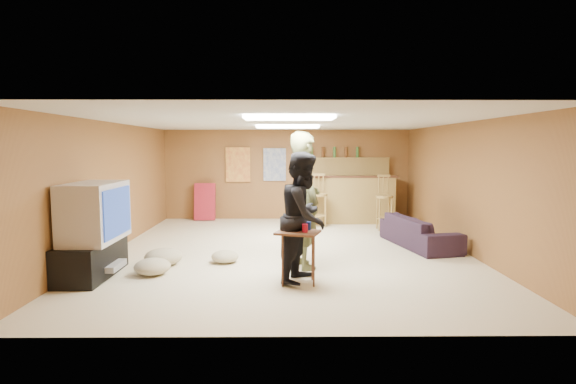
{
  "coord_description": "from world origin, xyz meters",
  "views": [
    {
      "loc": [
        -0.07,
        -7.57,
        1.78
      ],
      "look_at": [
        0.0,
        0.2,
        1.0
      ],
      "focal_mm": 28.0,
      "sensor_mm": 36.0,
      "label": 1
    }
  ],
  "objects_px": {
    "bar_counter": "(350,199)",
    "person_black": "(304,217)",
    "sofa": "(419,231)",
    "tray_table": "(298,257)",
    "tv_body": "(95,212)",
    "person_olive": "(304,200)"
  },
  "relations": [
    {
      "from": "tv_body",
      "to": "bar_counter",
      "type": "relative_size",
      "value": 0.55
    },
    {
      "from": "person_black",
      "to": "tray_table",
      "type": "xyz_separation_m",
      "value": [
        -0.09,
        -0.14,
        -0.51
      ]
    },
    {
      "from": "bar_counter",
      "to": "person_black",
      "type": "bearing_deg",
      "value": -105.69
    },
    {
      "from": "person_black",
      "to": "tray_table",
      "type": "bearing_deg",
      "value": 170.88
    },
    {
      "from": "sofa",
      "to": "tray_table",
      "type": "distance_m",
      "value": 3.14
    },
    {
      "from": "bar_counter",
      "to": "sofa",
      "type": "relative_size",
      "value": 1.09
    },
    {
      "from": "tv_body",
      "to": "sofa",
      "type": "relative_size",
      "value": 0.6
    },
    {
      "from": "tv_body",
      "to": "person_black",
      "type": "xyz_separation_m",
      "value": [
        2.85,
        -0.19,
        -0.04
      ]
    },
    {
      "from": "tray_table",
      "to": "sofa",
      "type": "bearing_deg",
      "value": 44.25
    },
    {
      "from": "tv_body",
      "to": "tray_table",
      "type": "distance_m",
      "value": 2.84
    },
    {
      "from": "tray_table",
      "to": "person_olive",
      "type": "bearing_deg",
      "value": 82.07
    },
    {
      "from": "bar_counter",
      "to": "tray_table",
      "type": "bearing_deg",
      "value": -106.19
    },
    {
      "from": "bar_counter",
      "to": "person_olive",
      "type": "bearing_deg",
      "value": -107.8
    },
    {
      "from": "person_olive",
      "to": "tray_table",
      "type": "distance_m",
      "value": 1.05
    },
    {
      "from": "bar_counter",
      "to": "tray_table",
      "type": "relative_size",
      "value": 2.89
    },
    {
      "from": "person_black",
      "to": "person_olive",
      "type": "bearing_deg",
      "value": 19.69
    },
    {
      "from": "tv_body",
      "to": "person_black",
      "type": "bearing_deg",
      "value": -3.88
    },
    {
      "from": "person_olive",
      "to": "person_black",
      "type": "xyz_separation_m",
      "value": [
        -0.03,
        -0.67,
        -0.14
      ]
    },
    {
      "from": "tv_body",
      "to": "tray_table",
      "type": "xyz_separation_m",
      "value": [
        2.76,
        -0.33,
        -0.55
      ]
    },
    {
      "from": "sofa",
      "to": "tv_body",
      "type": "bearing_deg",
      "value": 98.57
    },
    {
      "from": "bar_counter",
      "to": "person_black",
      "type": "height_order",
      "value": "person_black"
    },
    {
      "from": "bar_counter",
      "to": "person_olive",
      "type": "height_order",
      "value": "person_olive"
    }
  ]
}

